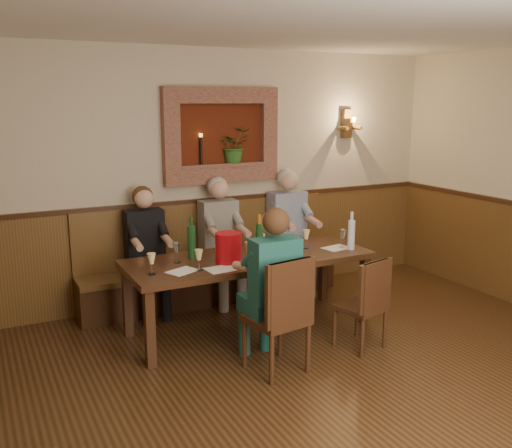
{
  "coord_description": "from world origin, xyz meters",
  "views": [
    {
      "loc": [
        -2.37,
        -2.94,
        2.22
      ],
      "look_at": [
        0.1,
        1.9,
        1.05
      ],
      "focal_mm": 40.0,
      "sensor_mm": 36.0,
      "label": 1
    }
  ],
  "objects_px": {
    "chair_near_left": "(278,338)",
    "person_chair_front": "(270,301)",
    "water_bottle": "(351,234)",
    "person_bench_right": "(291,241)",
    "spittoon_bucket": "(229,248)",
    "person_bench_mid": "(222,252)",
    "dining_table": "(249,263)",
    "bench": "(212,272)",
    "person_bench_left": "(148,263)",
    "wine_bottle_green_a": "(259,239)",
    "chair_near_right": "(361,322)",
    "wine_bottle_green_b": "(192,241)"
  },
  "relations": [
    {
      "from": "water_bottle",
      "to": "person_bench_right",
      "type": "bearing_deg",
      "value": 94.25
    },
    {
      "from": "bench",
      "to": "person_bench_left",
      "type": "height_order",
      "value": "person_bench_left"
    },
    {
      "from": "chair_near_right",
      "to": "wine_bottle_green_a",
      "type": "relative_size",
      "value": 2.09
    },
    {
      "from": "person_bench_left",
      "to": "person_chair_front",
      "type": "height_order",
      "value": "person_chair_front"
    },
    {
      "from": "bench",
      "to": "wine_bottle_green_a",
      "type": "xyz_separation_m",
      "value": [
        0.1,
        -0.97,
        0.59
      ]
    },
    {
      "from": "spittoon_bucket",
      "to": "wine_bottle_green_b",
      "type": "distance_m",
      "value": 0.38
    },
    {
      "from": "spittoon_bucket",
      "to": "wine_bottle_green_b",
      "type": "relative_size",
      "value": 0.69
    },
    {
      "from": "bench",
      "to": "water_bottle",
      "type": "distance_m",
      "value": 1.67
    },
    {
      "from": "person_bench_right",
      "to": "water_bottle",
      "type": "relative_size",
      "value": 3.76
    },
    {
      "from": "person_bench_right",
      "to": "wine_bottle_green_b",
      "type": "relative_size",
      "value": 3.6
    },
    {
      "from": "person_bench_mid",
      "to": "water_bottle",
      "type": "distance_m",
      "value": 1.48
    },
    {
      "from": "chair_near_right",
      "to": "spittoon_bucket",
      "type": "height_order",
      "value": "spittoon_bucket"
    },
    {
      "from": "person_bench_mid",
      "to": "chair_near_left",
      "type": "bearing_deg",
      "value": -98.61
    },
    {
      "from": "bench",
      "to": "chair_near_right",
      "type": "distance_m",
      "value": 1.94
    },
    {
      "from": "person_bench_mid",
      "to": "person_bench_right",
      "type": "height_order",
      "value": "person_bench_right"
    },
    {
      "from": "chair_near_right",
      "to": "water_bottle",
      "type": "xyz_separation_m",
      "value": [
        0.32,
        0.63,
        0.66
      ]
    },
    {
      "from": "chair_near_right",
      "to": "person_bench_right",
      "type": "bearing_deg",
      "value": 68.02
    },
    {
      "from": "bench",
      "to": "person_bench_left",
      "type": "relative_size",
      "value": 2.19
    },
    {
      "from": "chair_near_left",
      "to": "spittoon_bucket",
      "type": "bearing_deg",
      "value": 86.83
    },
    {
      "from": "person_chair_front",
      "to": "wine_bottle_green_a",
      "type": "xyz_separation_m",
      "value": [
        0.29,
        0.75,
        0.35
      ]
    },
    {
      "from": "person_bench_left",
      "to": "wine_bottle_green_b",
      "type": "distance_m",
      "value": 0.79
    },
    {
      "from": "person_bench_right",
      "to": "bench",
      "type": "bearing_deg",
      "value": 173.64
    },
    {
      "from": "person_bench_right",
      "to": "spittoon_bucket",
      "type": "relative_size",
      "value": 5.19
    },
    {
      "from": "chair_near_left",
      "to": "person_bench_mid",
      "type": "bearing_deg",
      "value": 72.82
    },
    {
      "from": "chair_near_right",
      "to": "wine_bottle_green_a",
      "type": "distance_m",
      "value": 1.24
    },
    {
      "from": "chair_near_left",
      "to": "person_bench_mid",
      "type": "relative_size",
      "value": 0.71
    },
    {
      "from": "chair_near_left",
      "to": "chair_near_right",
      "type": "xyz_separation_m",
      "value": [
        0.91,
        0.06,
        -0.04
      ]
    },
    {
      "from": "person_bench_right",
      "to": "person_chair_front",
      "type": "xyz_separation_m",
      "value": [
        -1.15,
        -1.61,
        -0.03
      ]
    },
    {
      "from": "bench",
      "to": "wine_bottle_green_b",
      "type": "xyz_separation_m",
      "value": [
        -0.53,
        -0.77,
        0.59
      ]
    },
    {
      "from": "water_bottle",
      "to": "dining_table",
      "type": "bearing_deg",
      "value": 167.33
    },
    {
      "from": "wine_bottle_green_a",
      "to": "water_bottle",
      "type": "distance_m",
      "value": 0.96
    },
    {
      "from": "chair_near_left",
      "to": "person_chair_front",
      "type": "bearing_deg",
      "value": 82.71
    },
    {
      "from": "chair_near_right",
      "to": "water_bottle",
      "type": "distance_m",
      "value": 0.96
    },
    {
      "from": "wine_bottle_green_b",
      "to": "person_chair_front",
      "type": "bearing_deg",
      "value": -70.77
    },
    {
      "from": "chair_near_left",
      "to": "person_bench_right",
      "type": "distance_m",
      "value": 2.12
    },
    {
      "from": "chair_near_right",
      "to": "dining_table",
      "type": "bearing_deg",
      "value": 116.01
    },
    {
      "from": "person_bench_right",
      "to": "water_bottle",
      "type": "distance_m",
      "value": 1.12
    },
    {
      "from": "person_bench_mid",
      "to": "person_bench_right",
      "type": "relative_size",
      "value": 0.97
    },
    {
      "from": "bench",
      "to": "wine_bottle_green_b",
      "type": "bearing_deg",
      "value": -124.41
    },
    {
      "from": "chair_near_left",
      "to": "wine_bottle_green_a",
      "type": "bearing_deg",
      "value": 63.51
    },
    {
      "from": "person_bench_mid",
      "to": "person_chair_front",
      "type": "relative_size",
      "value": 1.02
    },
    {
      "from": "dining_table",
      "to": "person_bench_mid",
      "type": "relative_size",
      "value": 1.7
    },
    {
      "from": "bench",
      "to": "person_bench_right",
      "type": "xyz_separation_m",
      "value": [
        0.96,
        -0.11,
        0.28
      ]
    },
    {
      "from": "spittoon_bucket",
      "to": "wine_bottle_green_a",
      "type": "relative_size",
      "value": 0.69
    },
    {
      "from": "person_bench_left",
      "to": "water_bottle",
      "type": "relative_size",
      "value": 3.52
    },
    {
      "from": "chair_near_right",
      "to": "bench",
      "type": "bearing_deg",
      "value": 97.8
    },
    {
      "from": "spittoon_bucket",
      "to": "wine_bottle_green_a",
      "type": "height_order",
      "value": "wine_bottle_green_a"
    },
    {
      "from": "water_bottle",
      "to": "spittoon_bucket",
      "type": "bearing_deg",
      "value": 174.41
    },
    {
      "from": "dining_table",
      "to": "wine_bottle_green_a",
      "type": "distance_m",
      "value": 0.26
    },
    {
      "from": "dining_table",
      "to": "person_bench_left",
      "type": "relative_size",
      "value": 1.75
    }
  ]
}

